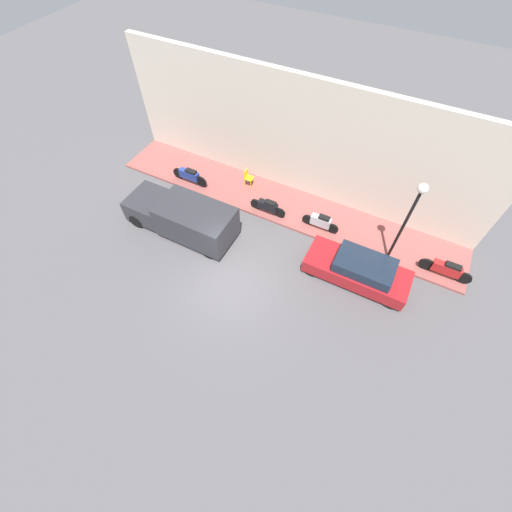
{
  "coord_description": "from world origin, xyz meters",
  "views": [
    {
      "loc": [
        -6.34,
        -4.55,
        12.39
      ],
      "look_at": [
        1.38,
        -0.55,
        0.6
      ],
      "focal_mm": 24.0,
      "sensor_mm": 36.0,
      "label": 1
    }
  ],
  "objects": [
    {
      "name": "ground_plane",
      "position": [
        0.0,
        0.0,
        0.0
      ],
      "size": [
        60.0,
        60.0,
        0.0
      ],
      "primitive_type": "plane",
      "color": "#514F51"
    },
    {
      "name": "scooter_silver",
      "position": [
        4.56,
        -2.3,
        0.55
      ],
      "size": [
        0.3,
        1.77,
        0.82
      ],
      "color": "#B7B7BF",
      "rests_on": "sidewalk"
    },
    {
      "name": "sidewalk",
      "position": [
        5.24,
        0.0,
        0.06
      ],
      "size": [
        2.6,
        17.91,
        0.11
      ],
      "color": "#934C47",
      "rests_on": "ground_plane"
    },
    {
      "name": "building_facade",
      "position": [
        6.69,
        0.0,
        2.94
      ],
      "size": [
        0.3,
        17.91,
        5.88
      ],
      "color": "beige",
      "rests_on": "ground_plane"
    },
    {
      "name": "parked_car",
      "position": [
        2.69,
        -4.67,
        0.62
      ],
      "size": [
        1.65,
        4.3,
        1.29
      ],
      "color": "maroon",
      "rests_on": "ground_plane"
    },
    {
      "name": "cafe_chair",
      "position": [
        5.66,
        2.14,
        0.65
      ],
      "size": [
        0.4,
        0.4,
        0.93
      ],
      "color": "yellow",
      "rests_on": "sidewalk"
    },
    {
      "name": "motorcycle_black",
      "position": [
        4.34,
        0.33,
        0.52
      ],
      "size": [
        0.3,
        1.84,
        0.76
      ],
      "color": "black",
      "rests_on": "sidewalk"
    },
    {
      "name": "delivery_van",
      "position": [
        1.62,
        3.4,
        0.88
      ],
      "size": [
        1.95,
        5.23,
        1.71
      ],
      "color": "#2D2D33",
      "rests_on": "ground_plane"
    },
    {
      "name": "motorcycle_red",
      "position": [
        4.46,
        -7.93,
        0.57
      ],
      "size": [
        0.3,
        2.14,
        0.84
      ],
      "color": "#B21E1E",
      "rests_on": "sidewalk"
    },
    {
      "name": "motorcycle_blue",
      "position": [
        4.44,
        4.93,
        0.57
      ],
      "size": [
        0.3,
        2.03,
        0.84
      ],
      "color": "navy",
      "rests_on": "sidewalk"
    },
    {
      "name": "streetlamp",
      "position": [
        4.34,
        -5.6,
        3.15
      ],
      "size": [
        0.39,
        0.39,
        4.26
      ],
      "color": "black",
      "rests_on": "sidewalk"
    }
  ]
}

